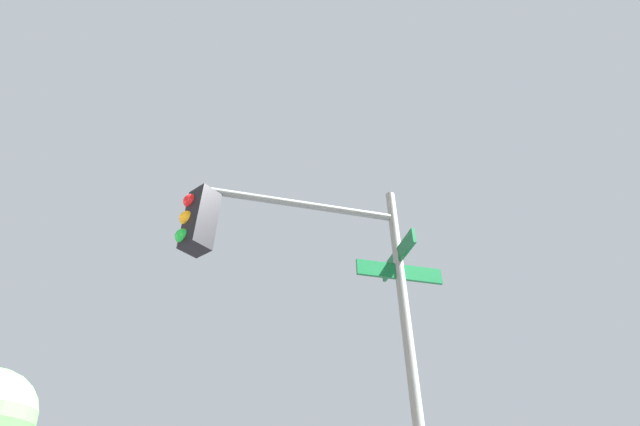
{
  "coord_description": "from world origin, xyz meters",
  "views": [
    {
      "loc": [
        -9.27,
        -2.8,
        1.31
      ],
      "look_at": [
        -7.02,
        -5.69,
        4.02
      ],
      "focal_mm": 24.29,
      "sensor_mm": 36.0,
      "label": 1
    }
  ],
  "objects": [
    {
      "name": "traffic_signal_near",
      "position": [
        -6.44,
        -6.16,
        3.61
      ],
      "size": [
        2.1,
        2.56,
        5.08
      ],
      "color": "slate",
      "rests_on": "ground_plane"
    }
  ]
}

